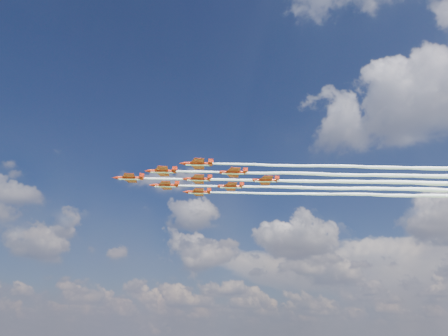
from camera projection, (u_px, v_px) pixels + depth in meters
The scene contains 8 objects.
jet_lead at pixel (331, 181), 145.38m from camera, with size 103.58×96.13×2.54m.
jet_row2_port at pixel (371, 175), 139.72m from camera, with size 103.58×96.13×2.54m.
jet_row2_starb at pixel (357, 188), 152.06m from camera, with size 103.58×96.13×2.54m.
jet_row3_port at pixel (414, 168), 134.06m from camera, with size 103.58×96.13×2.54m.
jet_row3_centre at pixel (396, 183), 146.40m from camera, with size 103.58×96.13×2.54m.
jet_row3_starb at pixel (381, 195), 158.75m from camera, with size 103.58×96.13×2.54m.
jet_row4_port at pixel (439, 176), 140.74m from camera, with size 103.58×96.13×2.54m.
jet_row4_starb at pixel (420, 190), 153.09m from camera, with size 103.58×96.13×2.54m.
Camera 1 is at (85.37, -97.86, 36.82)m, focal length 35.00 mm.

